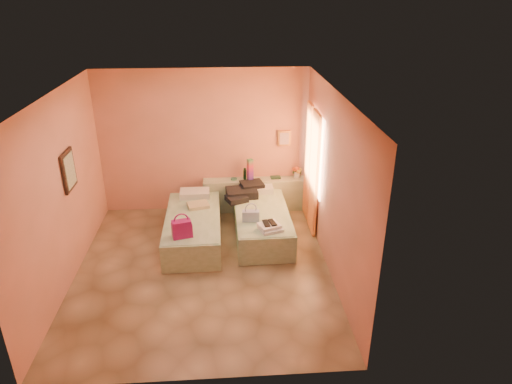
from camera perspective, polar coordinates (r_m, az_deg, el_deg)
ground at (r=7.46m, az=-6.57°, el=-9.56°), size 4.50×4.50×0.00m
room_walls at (r=7.15m, az=-5.45°, el=5.04°), size 4.02×4.51×2.81m
headboard_ledge at (r=9.14m, az=-0.12°, el=-0.30°), size 2.05×0.30×0.65m
bed_left at (r=8.12m, az=-7.83°, el=-4.53°), size 0.93×2.01×0.50m
bed_right at (r=8.24m, az=0.73°, el=-3.81°), size 0.93×2.01×0.50m
water_bottle at (r=8.98m, az=-1.40°, el=2.28°), size 0.07×0.07×0.23m
rainbow_box at (r=8.87m, az=-0.73°, el=2.75°), size 0.13×0.13×0.44m
small_dish at (r=9.00m, az=-2.78°, el=1.63°), size 0.16×0.16×0.03m
green_book at (r=9.08m, az=2.46°, el=1.84°), size 0.20×0.15×0.03m
flower_vase at (r=9.09m, az=5.15°, el=2.61°), size 0.27×0.27×0.27m
magenta_handbag at (r=7.32m, az=-9.25°, el=-4.52°), size 0.35×0.25×0.29m
khaki_garment at (r=8.30m, az=-7.25°, el=-1.63°), size 0.43×0.38×0.06m
clothes_pile at (r=8.61m, az=-1.44°, el=0.04°), size 0.76×0.76×0.19m
blue_handbag at (r=7.72m, az=-0.65°, el=-3.00°), size 0.30×0.14×0.19m
towel_stack at (r=7.46m, az=1.83°, el=-4.44°), size 0.43×0.40×0.10m
sandal_pair at (r=7.45m, az=1.68°, el=-3.91°), size 0.20×0.25×0.02m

